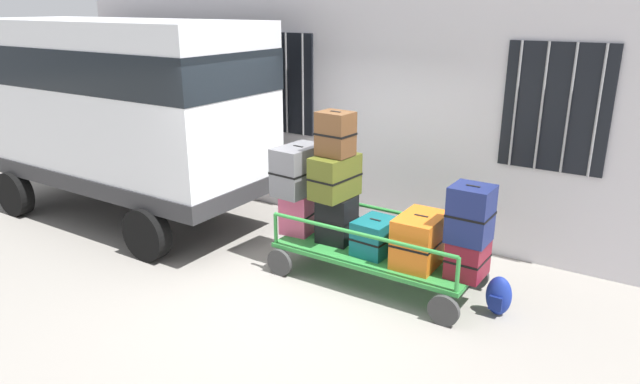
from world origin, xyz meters
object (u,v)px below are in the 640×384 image
suitcase_right_bottom (468,258)px  backpack (499,296)px  suitcase_midleft_top (335,134)px  suitcase_center_bottom (375,236)px  suitcase_midright_bottom (420,240)px  luggage_cart (375,257)px  van (116,101)px  suitcase_midleft_middle (335,176)px  suitcase_left_bottom (297,213)px  suitcase_left_middle (299,170)px  suitcase_right_middle (471,214)px  suitcase_midleft_bottom (337,219)px

suitcase_right_bottom → backpack: 0.51m
suitcase_midleft_top → backpack: suitcase_midleft_top is taller
suitcase_center_bottom → suitcase_midleft_top: bearing=179.5°
suitcase_midleft_top → backpack: (2.01, 0.06, -1.52)m
suitcase_midright_bottom → suitcase_center_bottom: bearing=-178.3°
luggage_cart → van: bearing=-178.3°
suitcase_midleft_top → suitcase_midright_bottom: bearing=0.6°
suitcase_midleft_middle → suitcase_midright_bottom: 1.23m
luggage_cart → suitcase_left_bottom: 1.15m
suitcase_left_middle → suitcase_right_bottom: bearing=-0.7°
luggage_cart → suitcase_right_middle: size_ratio=4.00×
van → suitcase_right_middle: 5.40m
suitcase_midleft_middle → suitcase_midleft_top: 0.51m
suitcase_left_bottom → suitcase_left_middle: (-0.00, 0.03, 0.56)m
van → suitcase_midleft_top: (3.70, 0.11, -0.06)m
suitcase_midleft_top → suitcase_midright_bottom: size_ratio=0.76×
suitcase_midright_bottom → backpack: bearing=2.8°
suitcase_midleft_top → suitcase_left_bottom: bearing=179.7°
luggage_cart → suitcase_midleft_bottom: 0.66m
luggage_cart → suitcase_left_middle: 1.41m
van → luggage_cart: bearing=1.7°
suitcase_left_bottom → suitcase_midleft_top: suitcase_midleft_top is taller
suitcase_midleft_top → suitcase_right_middle: suitcase_midleft_top is taller
van → suitcase_midleft_middle: bearing=1.6°
suitcase_left_bottom → suitcase_midright_bottom: (1.65, 0.01, 0.02)m
suitcase_midleft_bottom → suitcase_midleft_middle: bearing=-90.0°
suitcase_midright_bottom → suitcase_left_middle: bearing=179.1°
luggage_cart → suitcase_right_middle: suitcase_right_middle is taller
suitcase_midleft_top → suitcase_right_bottom: suitcase_midleft_top is taller
suitcase_midleft_top → suitcase_center_bottom: 1.27m
suitcase_midleft_middle → suitcase_right_bottom: 1.77m
van → suitcase_right_bottom: size_ratio=10.51×
suitcase_left_bottom → luggage_cart: bearing=0.7°
van → suitcase_center_bottom: van is taller
suitcase_left_bottom → suitcase_right_middle: 2.25m
suitcase_left_middle → backpack: 2.74m
suitcase_right_bottom → suitcase_right_middle: 0.51m
suitcase_midleft_top → suitcase_midright_bottom: (1.10, 0.01, -1.07)m
suitcase_right_bottom → suitcase_right_middle: bearing=-90.0°
suitcase_left_bottom → suitcase_midleft_top: size_ratio=1.02×
suitcase_midleft_top → suitcase_right_middle: (1.65, -0.02, -0.64)m
backpack → suitcase_left_bottom: bearing=-178.8°
suitcase_midleft_bottom → van: bearing=-177.6°
van → suitcase_midleft_bottom: van is taller
suitcase_center_bottom → suitcase_right_bottom: bearing=0.9°
suitcase_midleft_middle → suitcase_left_middle: bearing=175.7°
suitcase_midleft_bottom → backpack: bearing=0.2°
suitcase_right_bottom → backpack: bearing=7.3°
van → suitcase_right_middle: (5.36, 0.09, -0.70)m
luggage_cart → suitcase_right_middle: 1.35m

